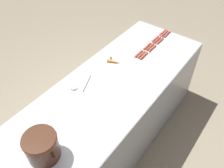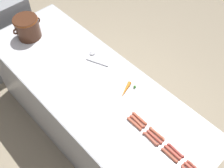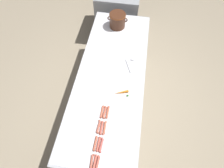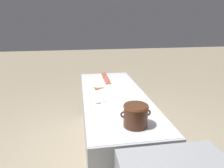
{
  "view_description": "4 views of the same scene",
  "coord_description": "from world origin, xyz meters",
  "px_view_note": "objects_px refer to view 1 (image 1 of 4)",
  "views": [
    {
      "loc": [
        -0.94,
        1.25,
        2.39
      ],
      "look_at": [
        -0.02,
        0.02,
        0.88
      ],
      "focal_mm": 37.96,
      "sensor_mm": 36.0,
      "label": 1
    },
    {
      "loc": [
        -0.83,
        -1.16,
        2.64
      ],
      "look_at": [
        0.12,
        -0.14,
        0.87
      ],
      "focal_mm": 42.83,
      "sensor_mm": 36.0,
      "label": 2
    },
    {
      "loc": [
        0.22,
        -1.28,
        2.67
      ],
      "look_at": [
        0.05,
        -0.23,
        0.97
      ],
      "focal_mm": 28.62,
      "sensor_mm": 36.0,
      "label": 3
    },
    {
      "loc": [
        0.45,
        2.58,
        1.84
      ],
      "look_at": [
        0.01,
        -0.16,
        0.95
      ],
      "focal_mm": 33.43,
      "sensor_mm": 36.0,
      "label": 4
    }
  ],
  "objects_px": {
    "hot_dog_2": "(152,48)",
    "hot_dog_9": "(155,39)",
    "hot_dog_0": "(167,34)",
    "serving_spoon": "(78,86)",
    "hot_dog_6": "(150,47)",
    "bean_pot": "(42,146)",
    "hot_dog_1": "(160,41)",
    "hot_dog_3": "(144,56)",
    "hot_dog_4": "(165,33)",
    "hot_dog_5": "(157,40)",
    "hot_dog_8": "(163,32)",
    "carrot": "(115,62)",
    "hot_dog_7": "(141,54)",
    "hot_dog_10": "(147,46)",
    "hot_dog_11": "(139,54)"
  },
  "relations": [
    {
      "from": "hot_dog_9",
      "to": "hot_dog_10",
      "type": "relative_size",
      "value": 1.0
    },
    {
      "from": "hot_dog_7",
      "to": "hot_dog_9",
      "type": "relative_size",
      "value": 1.0
    },
    {
      "from": "hot_dog_0",
      "to": "hot_dog_5",
      "type": "height_order",
      "value": "same"
    },
    {
      "from": "hot_dog_9",
      "to": "bean_pot",
      "type": "height_order",
      "value": "bean_pot"
    },
    {
      "from": "hot_dog_2",
      "to": "hot_dog_9",
      "type": "bearing_deg",
      "value": -70.57
    },
    {
      "from": "hot_dog_0",
      "to": "serving_spoon",
      "type": "xyz_separation_m",
      "value": [
        0.24,
        1.27,
        -0.0
      ]
    },
    {
      "from": "hot_dog_1",
      "to": "hot_dog_2",
      "type": "xyz_separation_m",
      "value": [
        -0.0,
        0.17,
        0.0
      ]
    },
    {
      "from": "hot_dog_0",
      "to": "bean_pot",
      "type": "bearing_deg",
      "value": 91.08
    },
    {
      "from": "hot_dog_6",
      "to": "hot_dog_8",
      "type": "relative_size",
      "value": 1.0
    },
    {
      "from": "hot_dog_1",
      "to": "bean_pot",
      "type": "distance_m",
      "value": 1.74
    },
    {
      "from": "hot_dog_0",
      "to": "hot_dog_11",
      "type": "height_order",
      "value": "same"
    },
    {
      "from": "hot_dog_7",
      "to": "hot_dog_10",
      "type": "relative_size",
      "value": 1.0
    },
    {
      "from": "hot_dog_11",
      "to": "serving_spoon",
      "type": "distance_m",
      "value": 0.77
    },
    {
      "from": "hot_dog_1",
      "to": "hot_dog_7",
      "type": "distance_m",
      "value": 0.34
    },
    {
      "from": "hot_dog_6",
      "to": "bean_pot",
      "type": "bearing_deg",
      "value": 92.35
    },
    {
      "from": "hot_dog_0",
      "to": "hot_dog_2",
      "type": "relative_size",
      "value": 1.0
    },
    {
      "from": "hot_dog_1",
      "to": "hot_dog_3",
      "type": "xyz_separation_m",
      "value": [
        0.0,
        0.34,
        0.0
      ]
    },
    {
      "from": "hot_dog_0",
      "to": "hot_dog_6",
      "type": "height_order",
      "value": "same"
    },
    {
      "from": "hot_dog_6",
      "to": "hot_dog_10",
      "type": "xyz_separation_m",
      "value": [
        0.03,
        0.0,
        0.0
      ]
    },
    {
      "from": "hot_dog_6",
      "to": "hot_dog_5",
      "type": "bearing_deg",
      "value": -89.19
    },
    {
      "from": "hot_dog_2",
      "to": "carrot",
      "type": "distance_m",
      "value": 0.47
    },
    {
      "from": "hot_dog_11",
      "to": "carrot",
      "type": "relative_size",
      "value": 0.86
    },
    {
      "from": "hot_dog_10",
      "to": "carrot",
      "type": "xyz_separation_m",
      "value": [
        0.12,
        0.44,
        0.0
      ]
    },
    {
      "from": "hot_dog_0",
      "to": "hot_dog_9",
      "type": "distance_m",
      "value": 0.18
    },
    {
      "from": "hot_dog_1",
      "to": "hot_dog_5",
      "type": "distance_m",
      "value": 0.03
    },
    {
      "from": "hot_dog_1",
      "to": "hot_dog_0",
      "type": "bearing_deg",
      "value": -89.51
    },
    {
      "from": "hot_dog_1",
      "to": "hot_dog_5",
      "type": "height_order",
      "value": "same"
    },
    {
      "from": "hot_dog_3",
      "to": "serving_spoon",
      "type": "xyz_separation_m",
      "value": [
        0.24,
        0.75,
        -0.0
      ]
    },
    {
      "from": "hot_dog_4",
      "to": "hot_dog_8",
      "type": "xyz_separation_m",
      "value": [
        0.03,
        -0.0,
        0.0
      ]
    },
    {
      "from": "hot_dog_3",
      "to": "hot_dog_8",
      "type": "xyz_separation_m",
      "value": [
        0.06,
        -0.52,
        0.0
      ]
    },
    {
      "from": "hot_dog_6",
      "to": "hot_dog_10",
      "type": "height_order",
      "value": "same"
    },
    {
      "from": "hot_dog_8",
      "to": "serving_spoon",
      "type": "distance_m",
      "value": 1.28
    },
    {
      "from": "hot_dog_3",
      "to": "serving_spoon",
      "type": "bearing_deg",
      "value": 72.06
    },
    {
      "from": "hot_dog_4",
      "to": "serving_spoon",
      "type": "height_order",
      "value": "hot_dog_4"
    },
    {
      "from": "hot_dog_2",
      "to": "carrot",
      "type": "xyz_separation_m",
      "value": [
        0.18,
        0.44,
        0.0
      ]
    },
    {
      "from": "bean_pot",
      "to": "hot_dog_5",
      "type": "bearing_deg",
      "value": -87.79
    },
    {
      "from": "hot_dog_7",
      "to": "hot_dog_8",
      "type": "height_order",
      "value": "same"
    },
    {
      "from": "hot_dog_3",
      "to": "hot_dog_4",
      "type": "distance_m",
      "value": 0.52
    },
    {
      "from": "hot_dog_4",
      "to": "hot_dog_2",
      "type": "bearing_deg",
      "value": 95.66
    },
    {
      "from": "hot_dog_9",
      "to": "hot_dog_11",
      "type": "xyz_separation_m",
      "value": [
        0.0,
        0.35,
        0.0
      ]
    },
    {
      "from": "hot_dog_11",
      "to": "hot_dog_7",
      "type": "bearing_deg",
      "value": -168.1
    },
    {
      "from": "hot_dog_9",
      "to": "serving_spoon",
      "type": "relative_size",
      "value": 0.58
    },
    {
      "from": "hot_dog_2",
      "to": "hot_dog_7",
      "type": "distance_m",
      "value": 0.17
    },
    {
      "from": "hot_dog_4",
      "to": "carrot",
      "type": "bearing_deg",
      "value": 79.24
    },
    {
      "from": "carrot",
      "to": "serving_spoon",
      "type": "bearing_deg",
      "value": 82.52
    },
    {
      "from": "hot_dog_2",
      "to": "carrot",
      "type": "relative_size",
      "value": 0.86
    },
    {
      "from": "hot_dog_0",
      "to": "hot_dog_7",
      "type": "height_order",
      "value": "same"
    },
    {
      "from": "hot_dog_6",
      "to": "hot_dog_11",
      "type": "xyz_separation_m",
      "value": [
        0.03,
        0.18,
        0.0
      ]
    },
    {
      "from": "hot_dog_1",
      "to": "hot_dog_8",
      "type": "bearing_deg",
      "value": -71.39
    },
    {
      "from": "hot_dog_1",
      "to": "hot_dog_9",
      "type": "relative_size",
      "value": 1.0
    }
  ]
}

